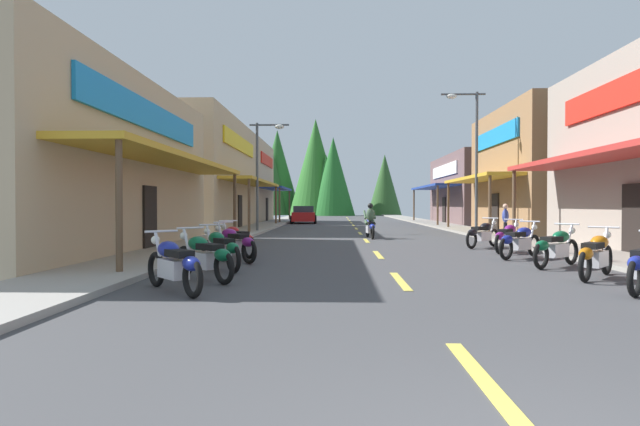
# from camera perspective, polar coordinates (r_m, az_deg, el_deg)

# --- Properties ---
(ground) EXTENTS (10.16, 86.25, 0.10)m
(ground) POSITION_cam_1_polar(r_m,az_deg,el_deg) (30.56, 4.12, -1.99)
(ground) COLOR #424244
(sidewalk_left) EXTENTS (2.22, 86.25, 0.12)m
(sidewalk_left) POSITION_cam_1_polar(r_m,az_deg,el_deg) (30.93, -7.41, -1.76)
(sidewalk_left) COLOR #9E9991
(sidewalk_left) RESTS_ON ground
(sidewalk_right) EXTENTS (2.22, 86.25, 0.12)m
(sidewalk_right) POSITION_cam_1_polar(r_m,az_deg,el_deg) (31.43, 15.47, -1.74)
(sidewalk_right) COLOR gray
(sidewalk_right) RESTS_ON ground
(centerline_dashes) EXTENTS (0.16, 59.19, 0.01)m
(centerline_dashes) POSITION_cam_1_polar(r_m,az_deg,el_deg) (32.57, 3.98, -1.72)
(centerline_dashes) COLOR #E0C64C
(centerline_dashes) RESTS_ON ground
(storefront_left_nearest) EXTENTS (10.70, 13.98, 5.57)m
(storefront_left_nearest) POSITION_cam_1_polar(r_m,az_deg,el_deg) (19.69, -30.41, 4.55)
(storefront_left_nearest) COLOR tan
(storefront_left_nearest) RESTS_ON ground
(storefront_left_middle) EXTENTS (8.63, 13.65, 6.79)m
(storefront_left_middle) POSITION_cam_1_polar(r_m,az_deg,el_deg) (33.79, -14.47, 4.10)
(storefront_left_middle) COLOR tan
(storefront_left_middle) RESTS_ON ground
(storefront_left_far) EXTENTS (9.96, 10.08, 6.84)m
(storefront_left_far) POSITION_cam_1_polar(r_m,az_deg,el_deg) (46.25, -10.84, 3.27)
(storefront_left_far) COLOR tan
(storefront_left_far) RESTS_ON ground
(storefront_right_middle) EXTENTS (10.53, 10.18, 6.57)m
(storefront_right_middle) POSITION_cam_1_polar(r_m,az_deg,el_deg) (31.01, 26.38, 4.13)
(storefront_right_middle) COLOR olive
(storefront_right_middle) RESTS_ON ground
(storefront_right_far) EXTENTS (8.34, 12.56, 5.36)m
(storefront_right_far) POSITION_cam_1_polar(r_m,az_deg,el_deg) (43.03, 17.68, 2.44)
(storefront_right_far) COLOR brown
(storefront_right_far) RESTS_ON ground
(streetlamp_left) EXTENTS (2.11, 0.30, 5.86)m
(streetlamp_left) POSITION_cam_1_polar(r_m,az_deg,el_deg) (28.17, -6.21, 5.70)
(streetlamp_left) COLOR #474C51
(streetlamp_left) RESTS_ON ground
(streetlamp_right) EXTENTS (2.11, 0.30, 6.89)m
(streetlamp_right) POSITION_cam_1_polar(r_m,az_deg,el_deg) (26.21, 16.10, 7.28)
(streetlamp_right) COLOR #474C51
(streetlamp_right) RESTS_ON ground
(motorcycle_parked_right_2) EXTENTS (1.48, 1.68, 1.04)m
(motorcycle_parked_right_2) POSITION_cam_1_polar(r_m,az_deg,el_deg) (11.92, 27.91, -4.02)
(motorcycle_parked_right_2) COLOR black
(motorcycle_parked_right_2) RESTS_ON ground
(motorcycle_parked_right_3) EXTENTS (1.67, 1.49, 1.04)m
(motorcycle_parked_right_3) POSITION_cam_1_polar(r_m,az_deg,el_deg) (13.68, 24.38, -3.37)
(motorcycle_parked_right_3) COLOR black
(motorcycle_parked_right_3) RESTS_ON ground
(motorcycle_parked_right_4) EXTENTS (1.66, 1.51, 1.04)m
(motorcycle_parked_right_4) POSITION_cam_1_polar(r_m,az_deg,el_deg) (15.52, 20.99, -2.86)
(motorcycle_parked_right_4) COLOR black
(motorcycle_parked_right_4) RESTS_ON ground
(motorcycle_parked_right_5) EXTENTS (1.37, 1.77, 1.04)m
(motorcycle_parked_right_5) POSITION_cam_1_polar(r_m,az_deg,el_deg) (17.33, 19.80, -2.46)
(motorcycle_parked_right_5) COLOR black
(motorcycle_parked_right_5) RESTS_ON ground
(motorcycle_parked_right_6) EXTENTS (1.58, 1.59, 1.04)m
(motorcycle_parked_right_6) POSITION_cam_1_polar(r_m,az_deg,el_deg) (18.96, 17.32, -2.17)
(motorcycle_parked_right_6) COLOR black
(motorcycle_parked_right_6) RESTS_ON ground
(motorcycle_parked_left_0) EXTENTS (1.47, 1.68, 1.04)m
(motorcycle_parked_left_0) POSITION_cam_1_polar(r_m,az_deg,el_deg) (9.23, -15.66, -5.35)
(motorcycle_parked_left_0) COLOR black
(motorcycle_parked_left_0) RESTS_ON ground
(motorcycle_parked_left_1) EXTENTS (1.57, 1.59, 1.04)m
(motorcycle_parked_left_1) POSITION_cam_1_polar(r_m,az_deg,el_deg) (10.51, -12.56, -4.58)
(motorcycle_parked_left_1) COLOR black
(motorcycle_parked_left_1) RESTS_ON ground
(motorcycle_parked_left_2) EXTENTS (1.32, 1.80, 1.04)m
(motorcycle_parked_left_2) POSITION_cam_1_polar(r_m,az_deg,el_deg) (12.13, -10.83, -3.84)
(motorcycle_parked_left_2) COLOR black
(motorcycle_parked_left_2) RESTS_ON ground
(motorcycle_parked_left_3) EXTENTS (1.52, 1.64, 1.04)m
(motorcycle_parked_left_3) POSITION_cam_1_polar(r_m,az_deg,el_deg) (13.86, -9.39, -3.25)
(motorcycle_parked_left_3) COLOR black
(motorcycle_parked_left_3) RESTS_ON ground
(motorcycle_parked_left_4) EXTENTS (1.42, 1.73, 1.04)m
(motorcycle_parked_left_4) POSITION_cam_1_polar(r_m,az_deg,el_deg) (15.14, -9.10, -2.90)
(motorcycle_parked_left_4) COLOR black
(motorcycle_parked_left_4) RESTS_ON ground
(rider_cruising_lead) EXTENTS (0.61, 2.14, 1.57)m
(rider_cruising_lead) POSITION_cam_1_polar(r_m,az_deg,el_deg) (23.24, 5.49, -1.16)
(rider_cruising_lead) COLOR black
(rider_cruising_lead) RESTS_ON ground
(pedestrian_by_shop) EXTENTS (0.37, 0.54, 1.54)m
(pedestrian_by_shop) POSITION_cam_1_polar(r_m,az_deg,el_deg) (22.45, 19.58, -0.71)
(pedestrian_by_shop) COLOR black
(pedestrian_by_shop) RESTS_ON ground
(parked_car_curbside) EXTENTS (2.21, 4.37, 1.40)m
(parked_car_curbside) POSITION_cam_1_polar(r_m,az_deg,el_deg) (42.22, -1.79, -0.19)
(parked_car_curbside) COLOR #B21919
(parked_car_curbside) RESTS_ON ground
(treeline_backdrop) EXTENTS (22.13, 11.91, 13.78)m
(treeline_backdrop) POSITION_cam_1_polar(r_m,az_deg,el_deg) (75.69, -0.37, 4.14)
(treeline_backdrop) COLOR #296623
(treeline_backdrop) RESTS_ON ground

